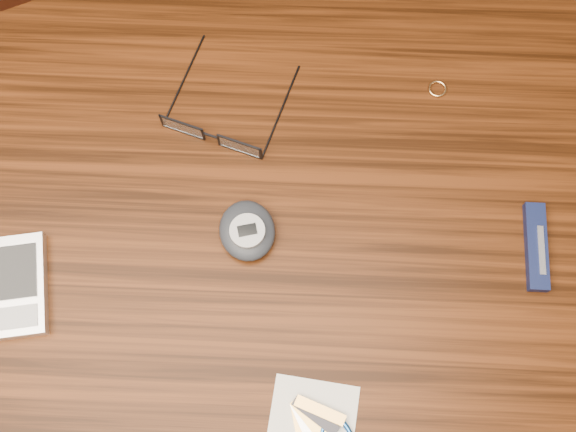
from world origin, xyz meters
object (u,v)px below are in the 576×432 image
eyeglasses (214,132)px  desk (273,242)px  pedometer (247,231)px  pda_phone (18,286)px  pocket_knife (536,247)px

eyeglasses → desk: bearing=-53.2°
eyeglasses → pedometer: size_ratio=1.92×
pda_phone → pocket_knife: bearing=6.9°
desk → eyeglasses: 0.16m
pocket_knife → pda_phone: bearing=-173.1°
pda_phone → pocket_knife: 0.54m
eyeglasses → pda_phone: eyeglasses is taller
desk → eyeglasses: bearing=126.8°
pedometer → pocket_knife: (0.30, -0.00, -0.01)m
eyeglasses → pedometer: pedometer is taller
eyeglasses → pedometer: (0.04, -0.11, 0.00)m
eyeglasses → pedometer: 0.12m
eyeglasses → pocket_knife: (0.35, -0.11, -0.01)m
pda_phone → pocket_knife: (0.53, 0.06, -0.00)m
desk → pedometer: bearing=-137.5°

